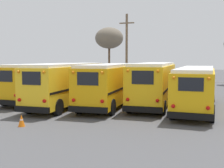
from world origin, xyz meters
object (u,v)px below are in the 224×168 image
utility_pole (127,50)px  school_bus_4 (196,87)px  school_bus_3 (154,82)px  school_bus_1 (69,82)px  bare_tree_0 (109,38)px  school_bus_2 (109,83)px  school_bus_0 (47,80)px  traffic_cone (21,120)px

utility_pole → school_bus_4: bearing=-55.3°
school_bus_3 → school_bus_4: school_bus_3 is taller
school_bus_1 → utility_pole: (1.14, 13.10, 2.86)m
bare_tree_0 → school_bus_2: bearing=-71.4°
school_bus_0 → traffic_cone: (3.93, -9.22, -1.41)m
school_bus_0 → utility_pole: 12.20m
school_bus_1 → traffic_cone: size_ratio=16.14×
school_bus_1 → bare_tree_0: 20.91m
school_bus_3 → school_bus_1: bearing=-162.3°
school_bus_3 → utility_pole: utility_pole is taller
school_bus_3 → traffic_cone: size_ratio=15.13×
school_bus_4 → traffic_cone: school_bus_4 is taller
school_bus_3 → utility_pole: (-5.20, 11.08, 2.85)m
school_bus_1 → school_bus_2: size_ratio=1.10×
school_bus_0 → school_bus_3: size_ratio=1.09×
school_bus_4 → school_bus_1: bearing=-173.7°
school_bus_2 → bare_tree_0: bearing=108.6°
school_bus_4 → traffic_cone: bearing=-136.8°
traffic_cone → school_bus_4: bearing=43.2°
school_bus_4 → bare_tree_0: bare_tree_0 is taller
school_bus_1 → school_bus_4: (9.50, 1.04, -0.13)m
school_bus_2 → utility_pole: utility_pole is taller
school_bus_0 → school_bus_4: 12.71m
school_bus_0 → bare_tree_0: bare_tree_0 is taller
school_bus_3 → utility_pole: size_ratio=1.12×
school_bus_0 → school_bus_1: size_ratio=1.03×
school_bus_4 → bare_tree_0: 23.51m
traffic_cone → school_bus_2: bearing=72.6°
school_bus_2 → traffic_cone: bearing=-107.4°
school_bus_1 → school_bus_4: 9.56m
school_bus_2 → traffic_cone: school_bus_2 is taller
school_bus_3 → school_bus_4: bearing=-17.2°
utility_pole → bare_tree_0: (-4.54, 6.94, 2.02)m
school_bus_0 → school_bus_4: school_bus_0 is taller
school_bus_0 → bare_tree_0: size_ratio=1.33×
school_bus_0 → school_bus_4: size_ratio=1.02×
school_bus_3 → utility_pole: 12.56m
bare_tree_0 → school_bus_3: bearing=-61.6°
school_bus_0 → school_bus_4: (12.67, -1.01, -0.09)m
school_bus_4 → bare_tree_0: bearing=124.2°
school_bus_0 → traffic_cone: 10.12m
utility_pole → bare_tree_0: utility_pole is taller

